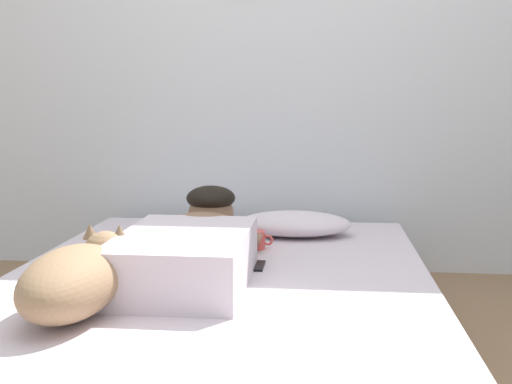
# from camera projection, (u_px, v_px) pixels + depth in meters

# --- Properties ---
(back_wall) EXTENTS (4.35, 0.12, 2.50)m
(back_wall) POSITION_uv_depth(u_px,v_px,m) (292.00, 33.00, 3.31)
(back_wall) COLOR silver
(back_wall) RESTS_ON ground
(bed) EXTENTS (1.56, 2.08, 0.29)m
(bed) POSITION_uv_depth(u_px,v_px,m) (220.00, 311.00, 2.31)
(bed) COLOR gray
(bed) RESTS_ON ground
(pillow) EXTENTS (0.52, 0.32, 0.11)m
(pillow) POSITION_uv_depth(u_px,v_px,m) (294.00, 224.00, 2.91)
(pillow) COLOR silver
(pillow) RESTS_ON bed
(person_lying) EXTENTS (0.43, 0.92, 0.27)m
(person_lying) POSITION_uv_depth(u_px,v_px,m) (193.00, 245.00, 2.26)
(person_lying) COLOR silver
(person_lying) RESTS_ON bed
(dog) EXTENTS (0.26, 0.57, 0.21)m
(dog) POSITION_uv_depth(u_px,v_px,m) (77.00, 278.00, 1.85)
(dog) COLOR #9E7A56
(dog) RESTS_ON bed
(coffee_cup) EXTENTS (0.12, 0.09, 0.07)m
(coffee_cup) POSITION_uv_depth(u_px,v_px,m) (255.00, 240.00, 2.65)
(coffee_cup) COLOR #D84C47
(coffee_cup) RESTS_ON bed
(cell_phone) EXTENTS (0.07, 0.14, 0.01)m
(cell_phone) POSITION_uv_depth(u_px,v_px,m) (255.00, 266.00, 2.37)
(cell_phone) COLOR black
(cell_phone) RESTS_ON bed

